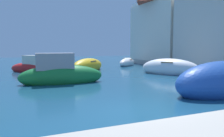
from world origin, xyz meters
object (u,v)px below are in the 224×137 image
object	(u,v)px
moored_boat_1	(127,63)
moored_boat_3	(88,66)
moored_boat_8	(170,68)
waterfront_building_annex	(166,26)
waterfront_building_far	(169,27)
moored_boat_0	(61,74)
moored_boat_6	(29,67)

from	to	relation	value
moored_boat_1	moored_boat_3	distance (m)	6.22
moored_boat_1	moored_boat_8	distance (m)	8.05
waterfront_building_annex	waterfront_building_far	size ratio (longest dim) A/B	0.90
moored_boat_3	moored_boat_8	world-z (taller)	moored_boat_8
moored_boat_0	moored_boat_3	distance (m)	6.86
moored_boat_0	waterfront_building_far	world-z (taller)	waterfront_building_far
moored_boat_6	moored_boat_8	distance (m)	11.12
moored_boat_1	moored_boat_6	distance (m)	10.38
waterfront_building_annex	moored_boat_1	bearing A→B (deg)	-173.71
moored_boat_6	waterfront_building_far	xyz separation A→B (m)	(15.50, 2.46, 3.89)
moored_boat_0	moored_boat_8	bearing A→B (deg)	10.89
moored_boat_6	waterfront_building_far	size ratio (longest dim) A/B	0.37
moored_boat_0	moored_boat_8	xyz separation A→B (m)	(8.27, 1.06, -0.09)
moored_boat_1	moored_boat_3	size ratio (longest dim) A/B	0.79
moored_boat_6	waterfront_building_annex	distance (m)	16.30
moored_boat_0	moored_boat_1	world-z (taller)	moored_boat_0
moored_boat_8	waterfront_building_far	bearing A→B (deg)	110.63
moored_boat_6	moored_boat_8	world-z (taller)	moored_boat_6
moored_boat_0	moored_boat_6	bearing A→B (deg)	104.87
waterfront_building_annex	moored_boat_6	bearing A→B (deg)	-168.95
moored_boat_1	moored_boat_8	size ratio (longest dim) A/B	0.72
moored_boat_6	waterfront_building_far	world-z (taller)	waterfront_building_far
moored_boat_3	waterfront_building_far	xyz separation A→B (m)	(10.78, 3.16, 3.90)
moored_boat_6	waterfront_building_annex	bearing A→B (deg)	-131.57
moored_boat_8	waterfront_building_annex	bearing A→B (deg)	112.46
moored_boat_3	waterfront_building_far	bearing A→B (deg)	-26.42
moored_boat_3	waterfront_building_far	world-z (taller)	waterfront_building_far
moored_boat_0	moored_boat_3	xyz separation A→B (m)	(3.39, 5.96, -0.14)
moored_boat_0	waterfront_building_annex	distance (m)	17.61
moored_boat_1	moored_boat_6	world-z (taller)	moored_boat_6
moored_boat_6	moored_boat_1	bearing A→B (deg)	-129.08
moored_boat_0	moored_boat_1	xyz separation A→B (m)	(8.77, 9.09, -0.22)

